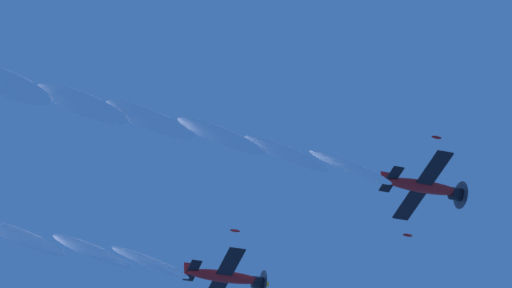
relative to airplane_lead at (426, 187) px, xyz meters
name	(u,v)px	position (x,y,z in m)	size (l,w,h in m)	color
airplane_lead	(426,187)	(0.00, 0.00, 0.00)	(8.31, 8.85, 4.19)	red
airplane_left_wingman	(227,277)	(-12.14, 16.06, 1.02)	(8.31, 8.76, 4.32)	red
smoke_trail_lead	(132,115)	(-26.12, 1.48, -4.51)	(36.46, 3.65, 7.69)	white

